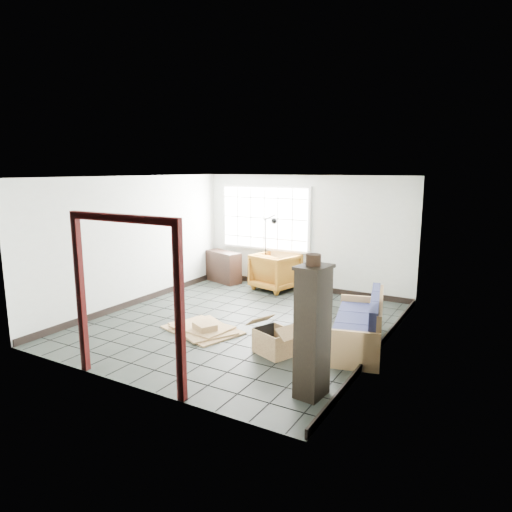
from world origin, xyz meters
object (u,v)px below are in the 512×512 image
Objects in this scene: futon_sofa at (362,328)px; side_table at (314,283)px; armchair at (276,270)px; tall_shelf at (313,331)px.

side_table is at bearing 118.10° from futon_sofa.
armchair is at bearing 150.59° from side_table.
side_table is 0.34× the size of tall_shelf.
armchair reaches higher than side_table.
tall_shelf is at bearing -105.73° from futon_sofa.
tall_shelf reaches higher than side_table.
futon_sofa is 3.65m from armchair.
side_table is (-1.53, 1.69, 0.16)m from futon_sofa.
armchair is 0.57× the size of tall_shelf.
futon_sofa is 3.58× the size of side_table.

